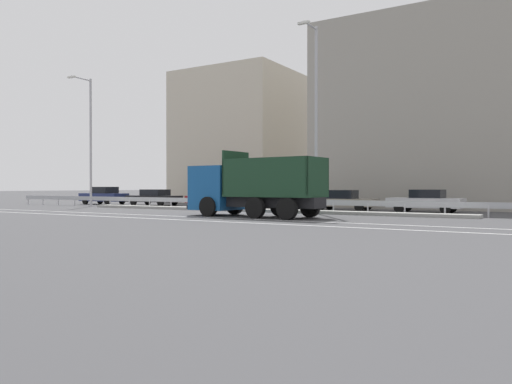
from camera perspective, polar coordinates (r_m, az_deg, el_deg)
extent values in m
plane|color=#424244|center=(30.20, -2.32, -2.37)|extent=(320.00, 320.00, 0.00)
cube|color=silver|center=(24.49, -2.15, -3.06)|extent=(48.94, 0.16, 0.01)
cube|color=silver|center=(22.72, -5.15, -3.34)|extent=(48.94, 0.16, 0.01)
cube|color=gray|center=(31.58, -0.67, -2.08)|extent=(26.92, 1.10, 0.18)
cube|color=#9EA0A5|center=(32.35, 0.21, -1.07)|extent=(48.94, 0.04, 0.32)
cylinder|color=#ADADB2|center=(49.38, -24.59, -0.91)|extent=(0.09, 0.09, 0.62)
cylinder|color=#ADADB2|center=(47.65, -23.17, -0.96)|extent=(0.09, 0.09, 0.62)
cylinder|color=#ADADB2|center=(45.96, -21.65, -1.01)|extent=(0.09, 0.09, 0.62)
cylinder|color=#ADADB2|center=(44.30, -20.01, -1.06)|extent=(0.09, 0.09, 0.62)
cylinder|color=#ADADB2|center=(42.68, -18.24, -1.12)|extent=(0.09, 0.09, 0.62)
cylinder|color=#ADADB2|center=(41.11, -16.34, -1.17)|extent=(0.09, 0.09, 0.62)
cylinder|color=#ADADB2|center=(39.58, -14.29, -1.24)|extent=(0.09, 0.09, 0.62)
cylinder|color=#ADADB2|center=(38.11, -12.07, -1.30)|extent=(0.09, 0.09, 0.62)
cylinder|color=#ADADB2|center=(36.70, -9.68, -1.37)|extent=(0.09, 0.09, 0.62)
cylinder|color=#ADADB2|center=(35.36, -7.11, -1.44)|extent=(0.09, 0.09, 0.62)
cylinder|color=#ADADB2|center=(34.10, -4.34, -1.51)|extent=(0.09, 0.09, 0.62)
cylinder|color=#ADADB2|center=(32.92, -1.36, -1.59)|extent=(0.09, 0.09, 0.62)
cylinder|color=#ADADB2|center=(31.83, 1.83, -1.66)|extent=(0.09, 0.09, 0.62)
cylinder|color=#ADADB2|center=(30.86, 5.23, -1.73)|extent=(0.09, 0.09, 0.62)
cylinder|color=#ADADB2|center=(30.00, 8.85, -1.80)|extent=(0.09, 0.09, 0.62)
cylinder|color=#ADADB2|center=(29.26, 12.66, -1.87)|extent=(0.09, 0.09, 0.62)
cylinder|color=#ADADB2|center=(28.66, 16.64, -1.93)|extent=(0.09, 0.09, 0.62)
cylinder|color=#ADADB2|center=(28.20, 20.78, -1.99)|extent=(0.09, 0.09, 0.62)
cylinder|color=#ADADB2|center=(27.90, 25.03, -2.03)|extent=(0.09, 0.09, 0.62)
cube|color=#144C8C|center=(27.50, -4.46, 0.47)|extent=(2.34, 2.47, 2.38)
cube|color=black|center=(28.22, -6.25, 1.32)|extent=(0.13, 2.03, 0.89)
cube|color=black|center=(28.27, -6.30, -1.63)|extent=(0.21, 2.32, 0.24)
cube|color=black|center=(25.37, 2.12, -1.16)|extent=(5.26, 1.56, 0.53)
cube|color=#193823|center=(25.36, 2.12, -0.43)|extent=(5.10, 2.52, 0.12)
cube|color=#193823|center=(24.45, 0.78, 1.82)|extent=(4.99, 0.35, 1.83)
cube|color=#193823|center=(26.29, 3.38, 1.74)|extent=(4.99, 0.35, 1.83)
cube|color=#193823|center=(26.74, -2.33, 2.21)|extent=(0.21, 2.27, 2.29)
cube|color=#193823|center=(24.15, 7.06, 1.83)|extent=(0.21, 2.27, 1.83)
cylinder|color=black|center=(26.41, -5.46, -1.67)|extent=(1.05, 0.37, 1.04)
cylinder|color=black|center=(28.24, -2.46, -1.52)|extent=(1.05, 0.37, 1.04)
cylinder|color=black|center=(24.62, -0.08, -1.83)|extent=(1.05, 0.37, 1.04)
cylinder|color=black|center=(26.57, 2.73, -1.65)|extent=(1.05, 0.37, 1.04)
cylinder|color=black|center=(23.64, 3.58, -1.93)|extent=(1.05, 0.37, 1.04)
cylinder|color=black|center=(25.67, 6.21, -1.74)|extent=(1.05, 0.37, 1.04)
cylinder|color=white|center=(33.12, -4.74, -1.86)|extent=(0.16, 0.16, 0.29)
cylinder|color=black|center=(33.11, -4.74, -1.35)|extent=(0.16, 0.16, 0.29)
cylinder|color=white|center=(33.10, -4.74, -0.85)|extent=(0.16, 0.16, 0.29)
cylinder|color=black|center=(33.10, -4.74, -0.35)|extent=(0.16, 0.16, 0.29)
cylinder|color=white|center=(33.09, -4.75, 0.16)|extent=(0.16, 0.16, 0.29)
cylinder|color=#1E4CB2|center=(33.09, -4.75, 1.06)|extent=(0.75, 0.03, 0.75)
cylinder|color=white|center=(33.09, -4.75, 1.06)|extent=(0.81, 0.02, 0.81)
cylinder|color=#ADADB2|center=(41.73, -18.37, 5.36)|extent=(0.18, 0.18, 10.10)
cylinder|color=#ADADB2|center=(41.78, -19.35, 12.15)|extent=(0.23, 1.91, 0.10)
cube|color=silver|center=(41.12, -20.33, 12.22)|extent=(0.71, 0.25, 0.12)
cylinder|color=#ADADB2|center=(29.56, 6.89, 8.14)|extent=(0.18, 0.18, 10.89)
cylinder|color=#ADADB2|center=(30.01, 6.21, 18.41)|extent=(0.12, 1.63, 0.10)
cube|color=silver|center=(29.29, 5.48, 18.70)|extent=(0.70, 0.21, 0.12)
cube|color=navy|center=(46.27, -17.02, -0.57)|extent=(4.50, 1.77, 0.69)
cube|color=black|center=(46.16, -16.91, 0.21)|extent=(1.89, 1.56, 0.57)
cylinder|color=black|center=(46.78, -18.92, -0.98)|extent=(0.60, 0.20, 0.60)
cylinder|color=black|center=(47.87, -17.39, -0.94)|extent=(0.60, 0.20, 0.60)
cylinder|color=black|center=(44.68, -16.62, -1.05)|extent=(0.60, 0.20, 0.60)
cylinder|color=black|center=(45.82, -15.07, -1.00)|extent=(0.60, 0.20, 0.60)
cube|color=black|center=(42.79, -11.60, -0.75)|extent=(4.81, 1.95, 0.53)
cube|color=black|center=(42.69, -11.45, -0.05)|extent=(2.04, 1.67, 0.51)
cylinder|color=black|center=(43.15, -13.84, -1.10)|extent=(0.60, 0.21, 0.60)
cylinder|color=black|center=(44.43, -12.27, -1.05)|extent=(0.60, 0.21, 0.60)
cylinder|color=black|center=(41.17, -10.86, -1.17)|extent=(0.60, 0.21, 0.60)
cylinder|color=black|center=(42.51, -9.32, -1.11)|extent=(0.60, 0.21, 0.60)
cube|color=maroon|center=(38.77, -4.80, -0.86)|extent=(4.78, 1.98, 0.55)
cube|color=black|center=(38.67, -4.64, -0.12)|extent=(2.06, 1.60, 0.46)
cylinder|color=black|center=(39.13, -7.18, -1.26)|extent=(0.61, 0.24, 0.60)
cylinder|color=black|center=(40.32, -5.66, -1.20)|extent=(0.61, 0.24, 0.60)
cylinder|color=black|center=(37.24, -3.87, -1.35)|extent=(0.61, 0.24, 0.60)
cylinder|color=black|center=(38.49, -2.38, -1.28)|extent=(0.61, 0.24, 0.60)
cube|color=gray|center=(35.60, 2.35, -0.91)|extent=(4.70, 1.88, 0.65)
cube|color=black|center=(35.52, 2.54, 0.00)|extent=(2.00, 1.61, 0.48)
cylinder|color=black|center=(35.65, -0.34, -1.43)|extent=(0.60, 0.21, 0.60)
cylinder|color=black|center=(37.07, 1.07, -1.36)|extent=(0.60, 0.21, 0.60)
cylinder|color=black|center=(34.16, 3.73, -1.52)|extent=(0.60, 0.21, 0.60)
cylinder|color=black|center=(35.64, 5.04, -1.44)|extent=(0.60, 0.21, 0.60)
cube|color=gray|center=(33.18, 10.01, -1.17)|extent=(4.29, 2.16, 0.49)
cube|color=black|center=(33.21, 9.80, -0.26)|extent=(1.85, 1.78, 0.56)
cylinder|color=black|center=(33.69, 12.58, -1.57)|extent=(0.61, 0.24, 0.60)
cylinder|color=black|center=(31.95, 11.72, -1.68)|extent=(0.61, 0.24, 0.60)
cylinder|color=black|center=(34.47, 8.42, -1.51)|extent=(0.61, 0.24, 0.60)
cylinder|color=black|center=(32.76, 7.36, -1.62)|extent=(0.61, 0.24, 0.60)
cube|color=silver|center=(31.93, 18.79, -1.17)|extent=(4.40, 1.96, 0.59)
cube|color=black|center=(31.89, 19.02, -0.19)|extent=(1.87, 1.67, 0.51)
cylinder|color=black|center=(31.46, 16.02, -1.73)|extent=(0.61, 0.22, 0.60)
cylinder|color=black|center=(33.13, 16.89, -1.61)|extent=(0.61, 0.22, 0.60)
cylinder|color=black|center=(30.79, 20.82, -1.79)|extent=(0.61, 0.22, 0.60)
cylinder|color=black|center=(32.49, 21.47, -1.67)|extent=(0.61, 0.22, 0.60)
cube|color=beige|center=(54.00, -0.35, 5.93)|extent=(11.26, 15.03, 13.16)
cube|color=gray|center=(42.54, 20.93, 7.85)|extent=(17.36, 14.51, 13.92)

